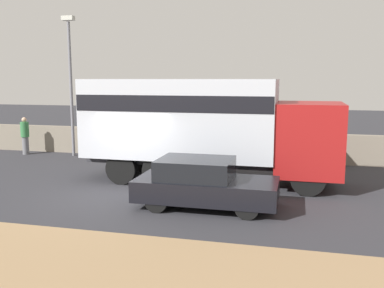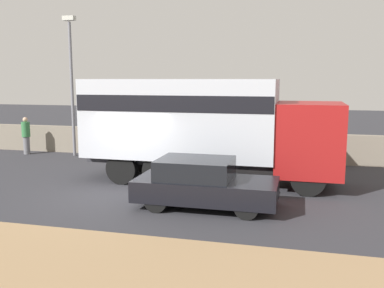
# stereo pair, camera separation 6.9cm
# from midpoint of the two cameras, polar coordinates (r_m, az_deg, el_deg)

# --- Properties ---
(ground_plane) EXTENTS (80.00, 80.00, 0.00)m
(ground_plane) POSITION_cam_midpoint_polar(r_m,az_deg,el_deg) (13.85, -9.04, -6.55)
(ground_plane) COLOR #2D2D33
(stone_wall_backdrop) EXTENTS (60.00, 0.35, 1.29)m
(stone_wall_backdrop) POSITION_cam_midpoint_polar(r_m,az_deg,el_deg) (19.81, -1.58, 0.08)
(stone_wall_backdrop) COLOR gray
(stone_wall_backdrop) RESTS_ON ground_plane
(street_lamp) EXTENTS (0.56, 0.28, 6.43)m
(street_lamp) POSITION_cam_midpoint_polar(r_m,az_deg,el_deg) (20.77, -15.69, 8.78)
(street_lamp) COLOR slate
(street_lamp) RESTS_ON ground_plane
(box_truck) EXTENTS (8.80, 2.56, 3.60)m
(box_truck) POSITION_cam_midpoint_polar(r_m,az_deg,el_deg) (14.92, 1.47, 2.97)
(box_truck) COLOR maroon
(box_truck) RESTS_ON ground_plane
(car_hatchback) EXTENTS (3.98, 1.77, 1.39)m
(car_hatchback) POSITION_cam_midpoint_polar(r_m,az_deg,el_deg) (12.11, 1.64, -5.28)
(car_hatchback) COLOR black
(car_hatchback) RESTS_ON ground_plane
(pedestrian) EXTENTS (0.39, 0.39, 1.79)m
(pedestrian) POSITION_cam_midpoint_polar(r_m,az_deg,el_deg) (22.04, -21.17, 1.12)
(pedestrian) COLOR slate
(pedestrian) RESTS_ON ground_plane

